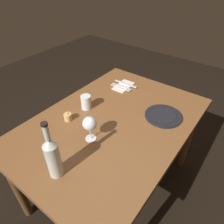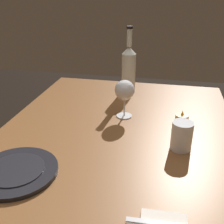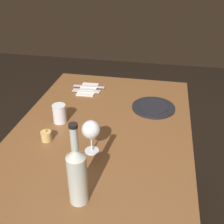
{
  "view_description": "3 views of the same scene",
  "coord_description": "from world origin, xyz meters",
  "views": [
    {
      "loc": [
        -0.82,
        -0.62,
        1.62
      ],
      "look_at": [
        0.01,
        0.01,
        0.81
      ],
      "focal_mm": 33.1,
      "sensor_mm": 36.0,
      "label": 1
    },
    {
      "loc": [
        0.84,
        0.17,
        1.26
      ],
      "look_at": [
        0.03,
        0.0,
        0.86
      ],
      "focal_mm": 44.43,
      "sensor_mm": 36.0,
      "label": 2
    },
    {
      "loc": [
        -1.16,
        -0.27,
        1.53
      ],
      "look_at": [
        0.04,
        -0.04,
        0.81
      ],
      "focal_mm": 44.07,
      "sensor_mm": 36.0,
      "label": 3
    }
  ],
  "objects": [
    {
      "name": "ground_plane",
      "position": [
        0.0,
        0.0,
        0.0
      ],
      "size": [
        6.0,
        6.0,
        0.0
      ],
      "primitive_type": "plane",
      "color": "black"
    },
    {
      "name": "dining_table",
      "position": [
        0.0,
        0.0,
        0.65
      ],
      "size": [
        1.3,
        0.9,
        0.74
      ],
      "color": "brown",
      "rests_on": "ground"
    },
    {
      "name": "wine_glass_left",
      "position": [
        -0.2,
        0.01,
        0.85
      ],
      "size": [
        0.08,
        0.08,
        0.16
      ],
      "color": "white",
      "rests_on": "dining_table"
    },
    {
      "name": "wine_bottle",
      "position": [
        -0.49,
        -0.02,
        0.87
      ],
      "size": [
        0.07,
        0.07,
        0.33
      ],
      "color": "silver",
      "rests_on": "dining_table"
    },
    {
      "name": "water_tumbler",
      "position": [
        0.01,
        0.24,
        0.78
      ],
      "size": [
        0.07,
        0.07,
        0.1
      ],
      "color": "white",
      "rests_on": "dining_table"
    },
    {
      "name": "votive_candle",
      "position": [
        -0.16,
        0.24,
        0.76
      ],
      "size": [
        0.05,
        0.05,
        0.07
      ],
      "color": "#DBB266",
      "rests_on": "dining_table"
    },
    {
      "name": "dinner_plate",
      "position": [
        0.25,
        -0.24,
        0.75
      ],
      "size": [
        0.25,
        0.25,
        0.02
      ],
      "color": "black",
      "rests_on": "dining_table"
    },
    {
      "name": "folded_napkin",
      "position": [
        0.41,
        0.19,
        0.74
      ],
      "size": [
        0.19,
        0.12,
        0.01
      ],
      "color": "silver",
      "rests_on": "dining_table"
    },
    {
      "name": "fork_inner",
      "position": [
        0.39,
        0.19,
        0.75
      ],
      "size": [
        0.02,
        0.18,
        0.0
      ],
      "color": "silver",
      "rests_on": "folded_napkin"
    },
    {
      "name": "fork_outer",
      "position": [
        0.36,
        0.19,
        0.75
      ],
      "size": [
        0.02,
        0.18,
        0.0
      ],
      "color": "silver",
      "rests_on": "folded_napkin"
    },
    {
      "name": "table_knife",
      "position": [
        0.44,
        0.19,
        0.75
      ],
      "size": [
        0.03,
        0.21,
        0.0
      ],
      "color": "silver",
      "rests_on": "folded_napkin"
    }
  ]
}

